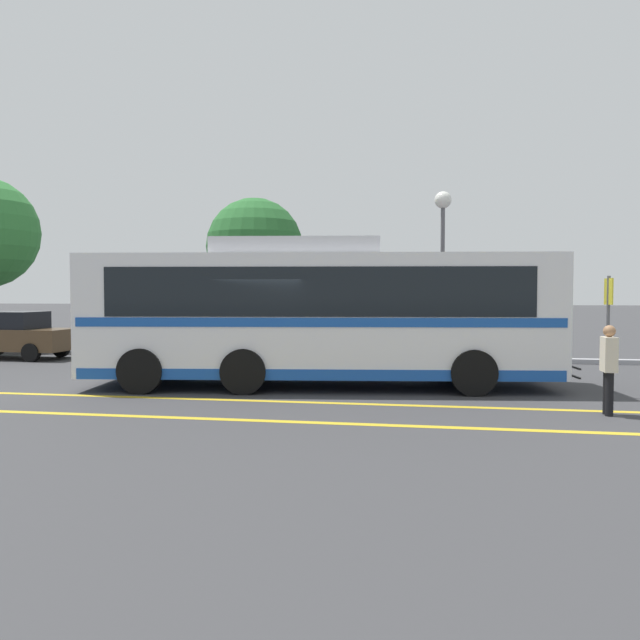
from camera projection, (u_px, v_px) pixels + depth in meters
name	position (u px, v px, depth m)	size (l,w,h in m)	color
ground_plane	(258.00, 387.00, 14.64)	(220.00, 220.00, 0.00)	#38383A
lane_strip_0	(301.00, 402.00, 12.58)	(0.20, 30.81, 0.01)	gold
lane_strip_1	(279.00, 421.00, 10.69)	(0.20, 30.81, 0.01)	gold
curb_strip	(351.00, 357.00, 20.75)	(38.81, 0.36, 0.15)	#99999E
transit_bus	(319.00, 312.00, 14.67)	(11.33, 3.99, 3.46)	silver
parked_car_0	(13.00, 335.00, 21.02)	(4.19, 1.88, 1.59)	#4C3823
parked_car_1	(178.00, 343.00, 19.77)	(4.96, 2.10, 1.21)	#9E9EA3
parked_car_2	(358.00, 342.00, 19.22)	(4.22, 1.97, 1.40)	maroon
pedestrian_0	(609.00, 364.00, 11.21)	(0.23, 0.43, 1.63)	black
bus_stop_sign	(608.00, 321.00, 13.20)	(0.08, 0.40, 2.57)	#59595E
street_lamp	(443.00, 230.00, 20.75)	(0.57, 0.57, 5.59)	#59595E
tree_0	(255.00, 247.00, 25.19)	(3.90, 3.90, 6.05)	#513823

